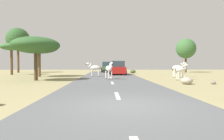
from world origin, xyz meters
TOP-DOWN VIEW (x-y plane):
  - ground_plane at (0.00, 0.00)m, footprint 90.00×90.00m
  - road at (-0.12, 0.00)m, footprint 6.00×64.00m
  - lane_markings at (-0.12, -1.00)m, footprint 0.16×56.00m
  - zebra_0 at (-0.28, 11.74)m, footprint 0.81×1.59m
  - zebra_1 at (5.98, 11.13)m, footprint 1.46×0.78m
  - zebra_3 at (7.00, 14.74)m, footprint 1.75×0.54m
  - zebra_4 at (-1.79, 15.63)m, footprint 1.65×0.45m
  - car_0 at (0.92, 19.99)m, footprint 2.16×4.41m
  - car_1 at (-0.29, 28.64)m, footprint 2.10×4.38m
  - tree_0 at (-12.84, 20.90)m, footprint 2.80×2.80m
  - tree_1 at (-14.81, 27.78)m, footprint 3.71×3.71m
  - tree_4 at (-6.50, 11.11)m, footprint 4.03×4.03m
  - tree_5 at (12.92, 27.89)m, footprint 3.31×3.31m
  - tree_6 at (-7.92, 16.62)m, footprint 4.23×4.23m
  - bush_4 at (3.61, 24.94)m, footprint 0.89×0.80m
  - rock_0 at (6.83, 7.32)m, footprint 0.38×0.29m
  - rock_2 at (4.99, 7.41)m, footprint 0.81×0.83m

SIDE VIEW (x-z plane):
  - ground_plane at x=0.00m, z-range 0.00..0.00m
  - road at x=-0.12m, z-range 0.00..0.05m
  - lane_markings at x=-0.12m, z-range 0.05..0.06m
  - rock_0 at x=6.83m, z-range 0.00..0.22m
  - rock_2 at x=4.99m, z-range 0.00..0.49m
  - bush_4 at x=3.61m, z-range 0.00..0.53m
  - car_0 at x=0.92m, z-range -0.02..1.72m
  - car_1 at x=-0.29m, z-range -0.02..1.72m
  - zebra_1 at x=5.98m, z-range 0.14..1.59m
  - zebra_4 at x=-1.79m, z-range 0.20..1.75m
  - zebra_0 at x=-0.28m, z-range 0.20..1.76m
  - zebra_3 at x=7.00m, z-range 0.16..1.80m
  - tree_4 at x=-6.50m, z-range 1.13..4.82m
  - tree_6 at x=-7.92m, z-range 1.26..5.30m
  - tree_0 at x=-12.84m, z-range 1.50..5.65m
  - tree_5 at x=12.92m, z-range 1.16..6.82m
  - tree_1 at x=-14.81m, z-range 1.75..9.03m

